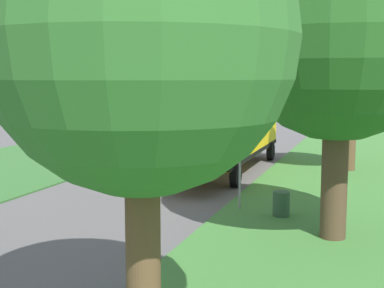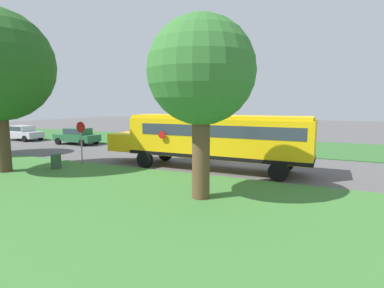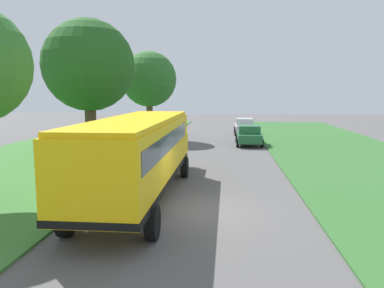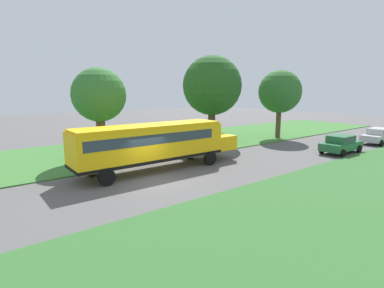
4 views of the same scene
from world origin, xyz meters
TOP-DOWN VIEW (x-y plane):
  - ground_plane at (0.00, 0.00)m, footprint 120.00×120.00m
  - grass_far_side at (9.00, 0.00)m, footprint 10.00×80.00m
  - school_bus at (-2.20, 1.28)m, footprint 2.84×12.42m
  - oak_tree_beside_bus at (-7.65, -0.27)m, footprint 4.15×4.15m
  - oak_tree_roadside_mid at (-8.02, 11.53)m, footprint 5.95×5.95m
  - oak_tree_far_end at (-5.68, 19.66)m, footprint 4.73×4.73m
  - stop_sign at (-4.60, 9.07)m, footprint 0.08×0.68m
  - trash_bin at (-6.14, 9.56)m, footprint 0.56×0.56m

SIDE VIEW (x-z plane):
  - ground_plane at x=0.00m, z-range 0.00..0.00m
  - grass_far_side at x=9.00m, z-range 0.00..0.07m
  - trash_bin at x=-6.14m, z-range 0.00..0.90m
  - stop_sign at x=-4.60m, z-range 0.37..3.11m
  - school_bus at x=-2.20m, z-range 0.34..3.50m
  - oak_tree_beside_bus at x=-7.65m, z-range 1.43..8.56m
  - oak_tree_far_end at x=-5.68m, z-range 1.42..9.03m
  - oak_tree_roadside_mid at x=-8.02m, z-range 1.43..10.27m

